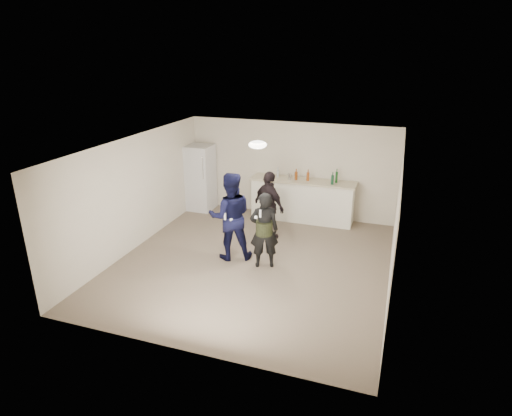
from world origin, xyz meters
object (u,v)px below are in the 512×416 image
(man, at_px, (230,216))
(spectator, at_px, (269,206))
(counter, at_px, (302,201))
(woman, at_px, (264,230))
(fridge, at_px, (200,178))
(shaker, at_px, (290,176))

(man, xyz_separation_m, spectator, (0.47, 1.21, -0.13))
(counter, distance_m, woman, 2.76)
(man, distance_m, spectator, 1.30)
(fridge, relative_size, spectator, 1.10)
(counter, bearing_deg, shaker, -168.23)
(man, distance_m, woman, 0.81)
(shaker, bearing_deg, counter, 11.77)
(counter, height_order, spectator, spectator)
(man, bearing_deg, spectator, -135.53)
(counter, relative_size, fridge, 1.44)
(counter, bearing_deg, man, -110.08)
(man, height_order, woman, man)
(fridge, distance_m, man, 3.18)
(fridge, bearing_deg, man, -52.69)
(shaker, bearing_deg, man, -103.60)
(woman, bearing_deg, spectator, -98.94)
(shaker, height_order, spectator, spectator)
(shaker, bearing_deg, spectator, -95.91)
(shaker, height_order, woman, woman)
(shaker, distance_m, man, 2.61)
(fridge, relative_size, shaker, 10.59)
(counter, xyz_separation_m, shaker, (-0.34, -0.07, 0.65))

